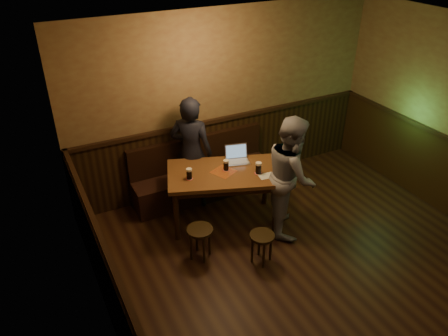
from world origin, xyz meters
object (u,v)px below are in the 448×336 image
pint_left (189,174)px  pint_right (258,168)px  person_suit (191,153)px  stool_left (200,235)px  laptop (237,157)px  pint_mid (226,165)px  bench (202,177)px  pub_table (224,178)px  stool_right (262,240)px  person_grey (291,175)px

pint_left → pint_right: size_ratio=0.93×
pint_left → person_suit: 0.66m
stool_left → pint_right: bearing=17.2°
stool_left → laptop: size_ratio=1.21×
pint_mid → bench: bearing=93.9°
bench → pint_right: pint_right is taller
bench → stool_left: size_ratio=4.85×
pub_table → pint_right: (0.40, -0.25, 0.19)m
stool_left → pint_right: pint_right is taller
stool_right → pint_left: bearing=116.8°
pint_left → bench: bearing=55.6°
bench → stool_left: 1.47m
pint_left → pint_mid: (0.54, -0.02, -0.00)m
pub_table → pint_left: (-0.49, 0.04, 0.19)m
pint_mid → person_grey: 0.89m
person_grey → stool_left: bearing=119.0°
pub_table → stool_left: bearing=-117.6°
stool_left → person_grey: bearing=1.3°
person_suit → person_grey: (0.95, -1.17, -0.01)m
laptop → pub_table: bearing=-133.2°
bench → laptop: laptop is taller
stool_right → person_suit: size_ratio=0.25×
pub_table → pint_mid: size_ratio=11.10×
pub_table → person_suit: 0.68m
stool_right → pint_right: size_ratio=2.53×
stool_right → pint_mid: pint_mid is taller
pint_left → laptop: size_ratio=0.42×
bench → pint_left: pint_left is taller
person_suit → person_grey: 1.51m
pub_table → pint_left: pint_left is taller
stool_right → person_grey: 0.99m
laptop → stool_right: bearing=-87.9°
pint_left → stool_left: bearing=-102.4°
stool_right → laptop: (0.28, 1.19, 0.54)m
bench → stool_left: bearing=-115.2°
pub_table → pint_right: 0.51m
stool_right → pint_right: (0.37, 0.75, 0.56)m
stool_right → person_grey: person_grey is taller
stool_left → pint_left: (0.13, 0.61, 0.54)m
person_grey → pint_left: bearing=92.5°
stool_left → pint_left: pint_left is taller
stool_left → pint_right: (1.03, 0.32, 0.54)m
pint_left → laptop: 0.82m
pint_mid → person_grey: (0.69, -0.56, -0.05)m
bench → laptop: size_ratio=5.85×
pint_mid → pint_right: size_ratio=0.93×
pint_right → person_grey: (0.34, -0.29, -0.06)m
pint_mid → laptop: size_ratio=0.42×
stool_right → pint_mid: 1.17m
bench → pint_right: size_ratio=13.05×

